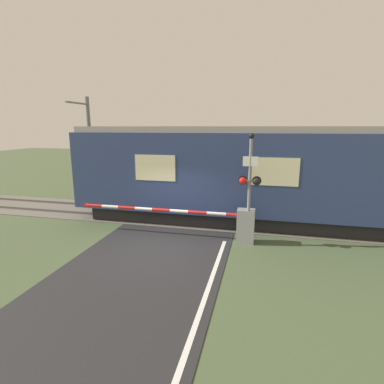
{
  "coord_description": "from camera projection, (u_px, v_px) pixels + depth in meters",
  "views": [
    {
      "loc": [
        3.22,
        -8.94,
        3.98
      ],
      "look_at": [
        0.69,
        1.72,
        1.58
      ],
      "focal_mm": 28.0,
      "sensor_mm": 36.0,
      "label": 1
    }
  ],
  "objects": [
    {
      "name": "ground_plane",
      "position": [
        160.0,
        247.0,
        10.07
      ],
      "size": [
        80.0,
        80.0,
        0.0
      ],
      "primitive_type": "plane",
      "color": "#475638"
    },
    {
      "name": "train",
      "position": [
        273.0,
        175.0,
        12.19
      ],
      "size": [
        16.4,
        3.18,
        3.99
      ],
      "color": "black",
      "rests_on": "ground_plane"
    },
    {
      "name": "signal_post",
      "position": [
        250.0,
        183.0,
        9.89
      ],
      "size": [
        0.75,
        0.26,
        3.78
      ],
      "color": "gray",
      "rests_on": "ground_plane"
    },
    {
      "name": "crossing_barrier",
      "position": [
        229.0,
        223.0,
        10.5
      ],
      "size": [
        6.56,
        0.44,
        1.2
      ],
      "color": "gray",
      "rests_on": "ground_plane"
    },
    {
      "name": "catenary_pole",
      "position": [
        90.0,
        146.0,
        16.48
      ],
      "size": [
        0.2,
        1.9,
        5.55
      ],
      "color": "slate",
      "rests_on": "ground_plane"
    },
    {
      "name": "track_bed",
      "position": [
        187.0,
        217.0,
        13.45
      ],
      "size": [
        36.0,
        3.2,
        0.13
      ],
      "color": "#666056",
      "rests_on": "ground_plane"
    }
  ]
}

